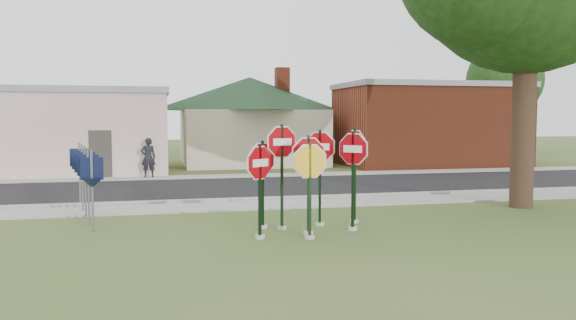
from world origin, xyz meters
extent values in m
plane|color=#364D1C|center=(0.00, 0.00, 0.00)|extent=(120.00, 120.00, 0.00)
cube|color=gray|center=(0.00, 5.50, 0.03)|extent=(60.00, 1.60, 0.06)
cube|color=black|center=(0.00, 10.00, 0.02)|extent=(60.00, 7.00, 0.04)
cube|color=gray|center=(0.00, 14.30, 0.03)|extent=(60.00, 1.60, 0.06)
cube|color=gray|center=(0.00, 6.50, 0.07)|extent=(60.00, 0.20, 0.14)
cylinder|color=#A4A19A|center=(0.01, 1.04, 0.04)|extent=(0.24, 0.24, 0.08)
cube|color=black|center=(0.01, 1.04, 1.18)|extent=(0.06, 0.05, 2.36)
cylinder|color=white|center=(0.01, 1.04, 1.92)|extent=(1.11, 0.02, 1.11)
cylinder|color=#930109|center=(0.01, 1.04, 1.92)|extent=(1.02, 0.02, 1.02)
cube|color=white|center=(0.01, 1.04, 1.92)|extent=(0.51, 0.01, 0.18)
cylinder|color=#A4A19A|center=(-0.07, 0.60, 0.04)|extent=(0.24, 0.24, 0.08)
cube|color=black|center=(-0.07, 0.60, 1.11)|extent=(0.06, 0.05, 2.22)
cylinder|color=white|center=(-0.07, 0.60, 1.78)|extent=(1.10, 0.03, 1.10)
cylinder|color=yellow|center=(-0.07, 0.60, 1.78)|extent=(1.01, 0.04, 1.01)
cylinder|color=#A4A19A|center=(-1.19, 0.87, 0.04)|extent=(0.24, 0.24, 0.08)
cube|color=black|center=(-1.19, 0.87, 1.09)|extent=(0.08, 0.08, 2.18)
cylinder|color=white|center=(-1.19, 0.87, 1.74)|extent=(0.88, 0.66, 1.09)
cylinder|color=#930109|center=(-1.19, 0.87, 1.74)|extent=(0.82, 0.61, 1.01)
cube|color=white|center=(-1.19, 0.87, 1.74)|extent=(0.41, 0.30, 0.17)
cylinder|color=#A4A19A|center=(1.21, 1.30, 0.04)|extent=(0.24, 0.24, 0.08)
cube|color=black|center=(1.21, 1.30, 1.22)|extent=(0.08, 0.08, 2.44)
cylinder|color=white|center=(1.21, 1.30, 2.01)|extent=(0.75, 0.82, 1.09)
cylinder|color=#930109|center=(1.21, 1.30, 2.01)|extent=(0.70, 0.76, 1.01)
cube|color=white|center=(1.21, 1.30, 2.01)|extent=(0.35, 0.38, 0.17)
cylinder|color=#A4A19A|center=(0.59, 2.05, 0.04)|extent=(0.24, 0.24, 0.08)
cube|color=black|center=(0.59, 2.05, 1.23)|extent=(0.08, 0.07, 2.46)
cylinder|color=white|center=(0.59, 2.05, 2.03)|extent=(0.95, 0.51, 1.07)
cylinder|color=#930109|center=(0.59, 2.05, 2.03)|extent=(0.88, 0.48, 0.99)
cube|color=white|center=(0.59, 2.05, 2.03)|extent=(0.44, 0.24, 0.17)
cylinder|color=#A4A19A|center=(-0.46, 1.80, 0.04)|extent=(0.24, 0.24, 0.08)
cube|color=black|center=(-0.46, 1.80, 1.31)|extent=(0.07, 0.06, 2.61)
cylinder|color=white|center=(-0.46, 1.80, 2.18)|extent=(1.05, 0.29, 1.09)
cylinder|color=#930109|center=(-0.46, 1.80, 2.18)|extent=(0.98, 0.27, 1.01)
cube|color=white|center=(-0.46, 1.80, 2.18)|extent=(0.49, 0.14, 0.17)
cylinder|color=#A4A19A|center=(1.58, 2.21, 0.04)|extent=(0.24, 0.24, 0.08)
cube|color=black|center=(1.58, 2.21, 1.25)|extent=(0.07, 0.07, 2.50)
cylinder|color=white|center=(1.58, 2.21, 2.07)|extent=(0.37, 1.02, 1.08)
cylinder|color=#930109|center=(1.58, 2.21, 2.07)|extent=(0.35, 0.95, 1.00)
cube|color=white|center=(1.58, 2.21, 2.07)|extent=(0.17, 0.47, 0.17)
cylinder|color=#A4A19A|center=(-0.91, 2.03, 0.04)|extent=(0.24, 0.24, 0.08)
cube|color=black|center=(-0.91, 2.03, 1.10)|extent=(0.08, 0.08, 2.20)
cylinder|color=white|center=(-0.91, 2.03, 1.74)|extent=(0.96, 0.67, 1.16)
cylinder|color=#930109|center=(-0.91, 2.03, 1.74)|extent=(0.90, 0.62, 1.07)
cube|color=white|center=(-0.91, 2.03, 1.74)|extent=(0.45, 0.31, 0.18)
cube|color=#59595E|center=(-5.00, 2.50, 1.00)|extent=(0.05, 0.05, 2.00)
cube|color=black|center=(-5.00, 2.50, 1.55)|extent=(0.55, 0.13, 0.55)
cone|color=black|center=(-5.00, 2.50, 1.20)|extent=(0.65, 0.65, 0.25)
cube|color=#59595E|center=(-5.20, 3.50, 1.00)|extent=(0.05, 0.05, 2.00)
cube|color=black|center=(-5.20, 3.50, 1.55)|extent=(0.55, 0.09, 0.55)
cone|color=black|center=(-5.20, 3.50, 1.20)|extent=(0.62, 0.62, 0.25)
cube|color=#59595E|center=(-5.40, 4.50, 1.00)|extent=(0.05, 0.05, 2.00)
cube|color=black|center=(-5.40, 4.50, 1.55)|extent=(0.55, 0.05, 0.55)
cone|color=black|center=(-5.40, 4.50, 1.20)|extent=(0.58, 0.58, 0.25)
cube|color=#59595E|center=(-5.60, 5.50, 1.00)|extent=(0.05, 0.05, 2.00)
cube|color=black|center=(-5.60, 5.50, 1.55)|extent=(0.55, 0.05, 0.55)
cone|color=black|center=(-5.60, 5.50, 1.20)|extent=(0.58, 0.58, 0.25)
cube|color=#59595E|center=(-5.80, 6.50, 1.00)|extent=(0.05, 0.05, 2.00)
cube|color=black|center=(-5.80, 6.50, 1.55)|extent=(0.55, 0.09, 0.55)
cone|color=black|center=(-5.80, 6.50, 1.20)|extent=(0.62, 0.62, 0.25)
cube|color=silver|center=(-9.00, 18.00, 2.00)|extent=(12.00, 6.00, 4.00)
cube|color=gray|center=(-9.00, 18.00, 4.05)|extent=(12.20, 6.20, 0.30)
cube|color=#332D28|center=(-6.00, 15.02, 1.10)|extent=(1.00, 0.10, 2.20)
cube|color=beige|center=(2.00, 22.00, 1.60)|extent=(8.00, 8.00, 3.20)
pyramid|color=#163118|center=(2.00, 22.00, 5.20)|extent=(11.60, 11.60, 2.00)
cube|color=maroon|center=(4.00, 22.00, 5.00)|extent=(0.80, 0.80, 1.60)
cube|color=maroon|center=(12.00, 18.50, 2.25)|extent=(10.00, 6.00, 4.50)
cube|color=gray|center=(12.00, 18.50, 4.60)|extent=(10.20, 6.20, 0.30)
cube|color=white|center=(10.00, 15.55, 2.60)|extent=(2.00, 0.08, 0.90)
cylinder|color=black|center=(7.50, 3.50, 2.98)|extent=(0.70, 0.70, 5.95)
cylinder|color=black|center=(22.00, 26.00, 2.00)|extent=(0.50, 0.50, 4.00)
sphere|color=black|center=(22.00, 26.00, 5.60)|extent=(5.60, 5.60, 5.60)
imported|color=black|center=(-3.89, 14.51, 0.96)|extent=(0.70, 0.50, 1.80)
camera|label=1|loc=(-3.42, -11.65, 2.77)|focal=35.00mm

